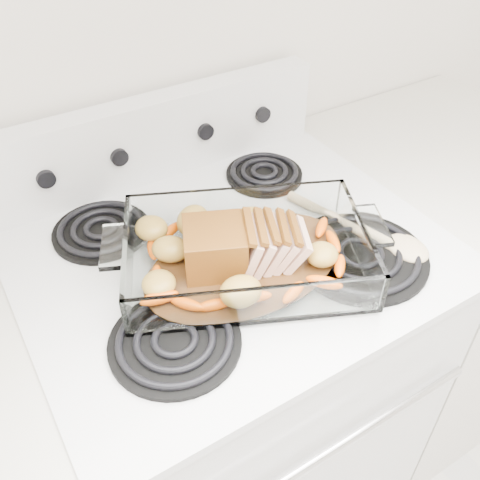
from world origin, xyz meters
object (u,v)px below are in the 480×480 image
counter_right (422,286)px  pork_roast (236,250)px  baking_dish (246,258)px  electric_range (230,384)px

counter_right → pork_roast: bearing=-173.7°
baking_dish → pork_roast: 0.03m
counter_right → pork_roast: size_ratio=4.30×
pork_roast → electric_range: bearing=53.7°
baking_dish → pork_roast: bearing=-155.6°
electric_range → counter_right: (0.66, -0.00, -0.02)m
electric_range → pork_roast: bearing=-109.7°
electric_range → counter_right: 0.67m
baking_dish → pork_roast: size_ratio=1.92×
counter_right → baking_dish: size_ratio=2.24×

